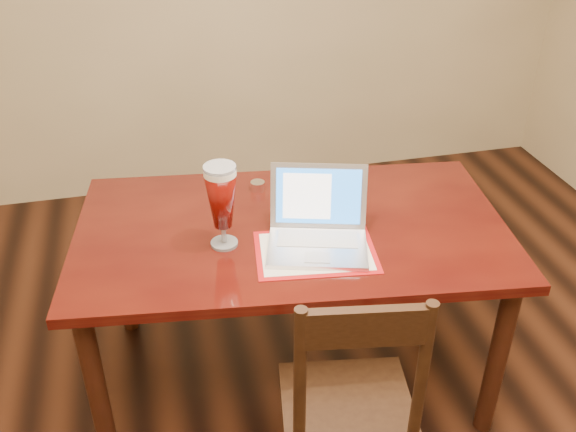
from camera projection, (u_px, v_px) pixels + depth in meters
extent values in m
cube|color=#481109|center=(292.00, 230.00, 2.50)|extent=(1.77, 1.15, 0.04)
cylinder|color=black|center=(97.00, 390.00, 2.31)|extent=(0.07, 0.07, 0.74)
cylinder|color=black|center=(497.00, 359.00, 2.44)|extent=(0.07, 0.07, 0.74)
cylinder|color=black|center=(122.00, 265.00, 2.96)|extent=(0.07, 0.07, 0.74)
cylinder|color=black|center=(437.00, 246.00, 3.09)|extent=(0.07, 0.07, 0.74)
cube|color=#B11012|center=(316.00, 252.00, 2.33)|extent=(0.47, 0.37, 0.00)
cube|color=white|center=(316.00, 251.00, 2.33)|extent=(0.43, 0.32, 0.00)
cube|color=silver|center=(317.00, 248.00, 2.33)|extent=(0.42, 0.34, 0.02)
cube|color=silver|center=(317.00, 239.00, 2.37)|extent=(0.31, 0.19, 0.00)
cube|color=silver|center=(317.00, 257.00, 2.27)|extent=(0.10, 0.09, 0.00)
cube|color=silver|center=(318.00, 196.00, 2.40)|extent=(0.37, 0.17, 0.24)
cube|color=blue|center=(318.00, 197.00, 2.39)|extent=(0.32, 0.14, 0.20)
cube|color=white|center=(307.00, 196.00, 2.39)|extent=(0.19, 0.09, 0.17)
cylinder|color=silver|center=(224.00, 243.00, 2.37)|extent=(0.10, 0.10, 0.01)
cylinder|color=silver|center=(224.00, 234.00, 2.35)|extent=(0.02, 0.02, 0.07)
cylinder|color=silver|center=(220.00, 172.00, 2.22)|extent=(0.12, 0.12, 0.02)
cylinder|color=silver|center=(220.00, 168.00, 2.21)|extent=(0.12, 0.12, 0.01)
cylinder|color=white|center=(258.00, 186.00, 2.71)|extent=(0.06, 0.06, 0.04)
cylinder|color=white|center=(304.00, 179.00, 2.77)|extent=(0.06, 0.06, 0.04)
cube|color=black|center=(347.00, 409.00, 2.14)|extent=(0.50, 0.48, 0.04)
cylinder|color=black|center=(291.00, 420.00, 2.39)|extent=(0.04, 0.04, 0.43)
cylinder|color=black|center=(384.00, 415.00, 2.41)|extent=(0.04, 0.04, 0.43)
cylinder|color=black|center=(300.00, 385.00, 1.83)|extent=(0.04, 0.04, 0.56)
cylinder|color=black|center=(421.00, 378.00, 1.85)|extent=(0.04, 0.04, 0.56)
cube|color=black|center=(366.00, 327.00, 1.73)|extent=(0.35, 0.09, 0.12)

